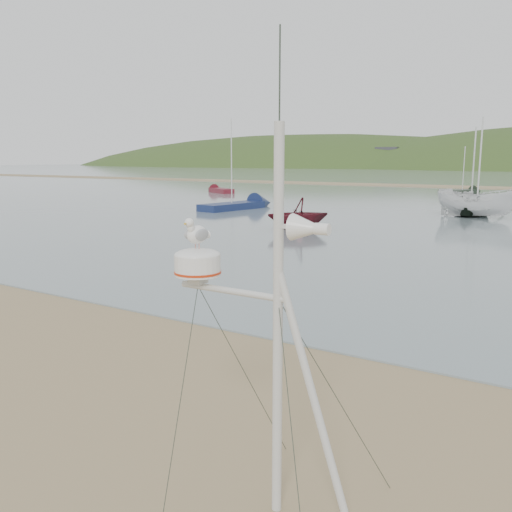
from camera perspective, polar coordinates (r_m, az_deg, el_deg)
The scene contains 8 objects.
ground at distance 9.21m, azimuth -16.34°, elevation -14.51°, with size 560.00×560.00×0.00m, color olive.
mast_rig at distance 5.93m, azimuth 1.47°, elevation -15.47°, with size 2.23×2.38×5.04m.
boat_dark at distance 39.13m, azimuth 21.87°, elevation 8.02°, with size 3.90×1.13×5.47m, color black.
boat_red at distance 28.74m, azimuth 4.47°, elevation 6.00°, with size 2.83×1.73×3.28m, color #59141E.
boat_white at distance 37.22m, azimuth 22.41°, elevation 7.64°, with size 1.93×1.98×5.12m, color silver.
sailboat_dark_mid at distance 62.42m, azimuth 21.54°, elevation 6.33°, with size 3.32×5.47×5.41m.
sailboat_blue_near at distance 41.87m, azimuth -0.70°, elevation 5.46°, with size 2.88×7.46×7.22m.
dinghy_red_far at distance 61.48m, azimuth -4.17°, elevation 6.94°, with size 5.33×3.81×1.31m.
Camera 1 is at (6.39, -5.43, 3.79)m, focal length 38.00 mm.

